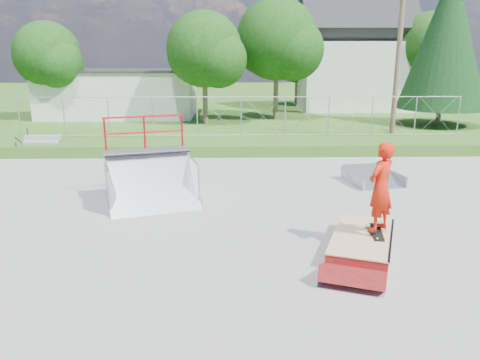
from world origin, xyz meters
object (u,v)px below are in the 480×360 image
(grind_box, at_px, (362,243))
(flat_bank_ramp, at_px, (374,177))
(quarter_pipe, at_px, (151,164))
(skater, at_px, (380,190))

(grind_box, bearing_deg, flat_bank_ramp, 91.48)
(quarter_pipe, relative_size, skater, 1.27)
(grind_box, relative_size, skater, 1.45)
(grind_box, distance_m, flat_bank_ramp, 5.69)
(skater, bearing_deg, flat_bank_ramp, -147.05)
(quarter_pipe, height_order, flat_bank_ramp, quarter_pipe)
(grind_box, height_order, skater, skater)
(quarter_pipe, bearing_deg, flat_bank_ramp, -0.98)
(grind_box, xyz_separation_m, quarter_pipe, (-5.06, 3.33, 1.02))
(skater, bearing_deg, grind_box, -37.36)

